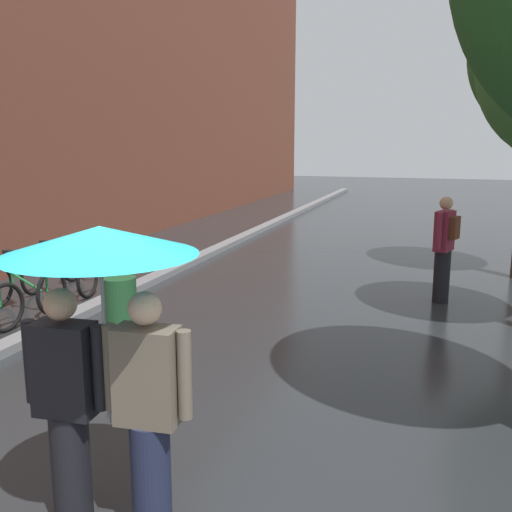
# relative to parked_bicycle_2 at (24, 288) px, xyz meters

# --- Properties ---
(kerb_strip) EXTENTS (0.30, 36.00, 0.12)m
(kerb_strip) POSITION_rel_parked_bicycle_2_xyz_m (0.97, 5.60, -0.32)
(kerb_strip) COLOR slate
(kerb_strip) RESTS_ON ground
(parked_bicycle_2) EXTENTS (1.08, 0.70, 0.96)m
(parked_bicycle_2) POSITION_rel_parked_bicycle_2_xyz_m (0.00, 0.00, 0.00)
(parked_bicycle_2) COLOR black
(parked_bicycle_2) RESTS_ON ground
(parked_bicycle_3) EXTENTS (1.15, 0.82, 0.96)m
(parked_bicycle_3) POSITION_rel_parked_bicycle_2_xyz_m (-0.04, 0.93, 0.00)
(parked_bicycle_3) COLOR black
(parked_bicycle_3) RESTS_ON ground
(parked_bicycle_4) EXTENTS (1.09, 0.71, 0.96)m
(parked_bicycle_4) POSITION_rel_parked_bicycle_2_xyz_m (0.02, 1.91, 0.00)
(parked_bicycle_4) COLOR black
(parked_bicycle_4) RESTS_ON ground
(couple_under_umbrella) EXTENTS (1.22, 1.22, 2.10)m
(couple_under_umbrella) POSITION_rel_parked_bicycle_2_xyz_m (4.12, -4.10, 1.07)
(couple_under_umbrella) COLOR black
(couple_under_umbrella) RESTS_ON ground
(litter_bin) EXTENTS (0.44, 0.44, 0.85)m
(litter_bin) POSITION_rel_parked_bicycle_2_xyz_m (2.10, -0.67, 0.05)
(litter_bin) COLOR #1E4C28
(litter_bin) RESTS_ON ground
(pedestrian_walking_midground) EXTENTS (0.41, 0.56, 1.74)m
(pedestrian_walking_midground) POSITION_rel_parked_bicycle_2_xyz_m (6.13, 2.58, 0.55)
(pedestrian_walking_midground) COLOR black
(pedestrian_walking_midground) RESTS_ON ground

